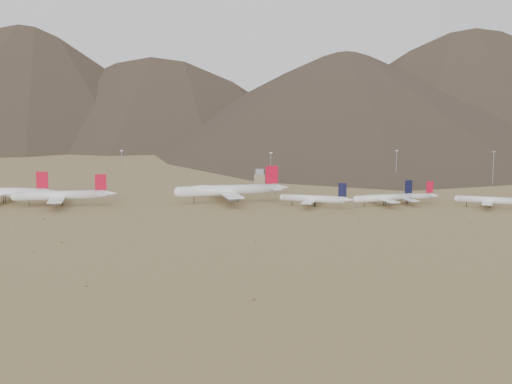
{
  "coord_description": "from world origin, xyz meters",
  "views": [
    {
      "loc": [
        48.5,
        -407.18,
        70.92
      ],
      "look_at": [
        30.86,
        30.0,
        7.74
      ],
      "focal_mm": 50.0,
      "sensor_mm": 36.0,
      "label": 1
    }
  ],
  "objects_px": {
    "widebody_west": "(3,192)",
    "narrowbody_a": "(315,199)",
    "narrowbody_b": "(385,198)",
    "widebody_east": "(229,190)",
    "control_tower": "(260,178)",
    "widebody_centre": "(61,195)"
  },
  "relations": [
    {
      "from": "widebody_west",
      "to": "widebody_east",
      "type": "bearing_deg",
      "value": 9.45
    },
    {
      "from": "widebody_east",
      "to": "control_tower",
      "type": "xyz_separation_m",
      "value": [
        16.94,
        81.49,
        -2.39
      ]
    },
    {
      "from": "narrowbody_a",
      "to": "control_tower",
      "type": "distance_m",
      "value": 104.96
    },
    {
      "from": "widebody_east",
      "to": "control_tower",
      "type": "relative_size",
      "value": 6.08
    },
    {
      "from": "widebody_centre",
      "to": "narrowbody_a",
      "type": "relative_size",
      "value": 1.39
    },
    {
      "from": "narrowbody_a",
      "to": "narrowbody_b",
      "type": "xyz_separation_m",
      "value": [
        43.22,
        6.79,
        -0.09
      ]
    },
    {
      "from": "narrowbody_a",
      "to": "widebody_west",
      "type": "bearing_deg",
      "value": -166.36
    },
    {
      "from": "widebody_east",
      "to": "control_tower",
      "type": "distance_m",
      "value": 83.26
    },
    {
      "from": "widebody_west",
      "to": "narrowbody_a",
      "type": "bearing_deg",
      "value": 3.26
    },
    {
      "from": "widebody_centre",
      "to": "narrowbody_b",
      "type": "bearing_deg",
      "value": -9.6
    },
    {
      "from": "widebody_west",
      "to": "narrowbody_b",
      "type": "distance_m",
      "value": 238.38
    },
    {
      "from": "widebody_east",
      "to": "narrowbody_b",
      "type": "distance_m",
      "value": 98.03
    },
    {
      "from": "narrowbody_a",
      "to": "control_tower",
      "type": "relative_size",
      "value": 3.77
    },
    {
      "from": "widebody_centre",
      "to": "widebody_east",
      "type": "xyz_separation_m",
      "value": [
        101.8,
        18.96,
        1.15
      ]
    },
    {
      "from": "widebody_west",
      "to": "widebody_centre",
      "type": "bearing_deg",
      "value": -5.82
    },
    {
      "from": "widebody_west",
      "to": "narrowbody_b",
      "type": "bearing_deg",
      "value": 5.15
    },
    {
      "from": "widebody_west",
      "to": "narrowbody_b",
      "type": "height_order",
      "value": "widebody_west"
    },
    {
      "from": "widebody_west",
      "to": "narrowbody_b",
      "type": "relative_size",
      "value": 1.6
    },
    {
      "from": "widebody_east",
      "to": "narrowbody_a",
      "type": "xyz_separation_m",
      "value": [
        54.27,
        -16.61,
        -2.74
      ]
    },
    {
      "from": "widebody_west",
      "to": "narrowbody_a",
      "type": "xyz_separation_m",
      "value": [
        195.14,
        -4.91,
        -2.13
      ]
    },
    {
      "from": "widebody_west",
      "to": "widebody_east",
      "type": "relative_size",
      "value": 0.95
    },
    {
      "from": "widebody_east",
      "to": "narrowbody_a",
      "type": "relative_size",
      "value": 1.61
    }
  ]
}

